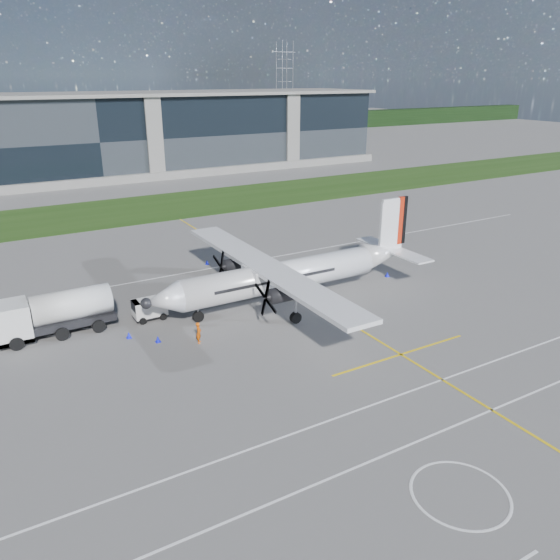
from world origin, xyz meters
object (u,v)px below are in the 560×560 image
at_px(pylon_east, 284,86).
at_px(fuel_tanker_truck, 46,316).
at_px(ground_crew_person, 199,331).
at_px(safety_cone_fwd, 129,335).
at_px(baggage_tug, 150,309).
at_px(safety_cone_stbdwing, 207,262).
at_px(safety_cone_nose_port, 158,339).
at_px(turboprop_aircraft, 290,258).
at_px(safety_cone_tail, 387,274).

bearing_deg(pylon_east, fuel_tanker_truck, -126.40).
distance_m(ground_crew_person, safety_cone_fwd, 5.55).
bearing_deg(baggage_tug, safety_cone_stbdwing, 47.88).
height_order(pylon_east, fuel_tanker_truck, pylon_east).
distance_m(fuel_tanker_truck, safety_cone_nose_port, 8.76).
height_order(pylon_east, baggage_tug, pylon_east).
relative_size(pylon_east, fuel_tanker_truck, 3.34).
bearing_deg(safety_cone_fwd, safety_cone_stbdwing, 47.59).
xyz_separation_m(baggage_tug, safety_cone_nose_port, (-0.78, -4.37, -0.60)).
bearing_deg(turboprop_aircraft, safety_cone_nose_port, -171.76).
distance_m(fuel_tanker_truck, baggage_tug, 7.78).
xyz_separation_m(safety_cone_nose_port, safety_cone_stbdwing, (10.21, 14.79, 0.00)).
xyz_separation_m(baggage_tug, safety_cone_stbdwing, (9.42, 10.42, -0.60)).
bearing_deg(baggage_tug, pylon_east, 55.84).
relative_size(turboprop_aircraft, safety_cone_fwd, 53.74).
height_order(turboprop_aircraft, ground_crew_person, turboprop_aircraft).
bearing_deg(safety_cone_stbdwing, pylon_east, 56.56).
height_order(safety_cone_fwd, safety_cone_stbdwing, same).
bearing_deg(ground_crew_person, safety_cone_fwd, 80.68).
distance_m(fuel_tanker_truck, ground_crew_person, 11.76).
xyz_separation_m(ground_crew_person, safety_cone_fwd, (-4.35, 3.38, -0.69)).
relative_size(safety_cone_fwd, safety_cone_nose_port, 1.00).
height_order(baggage_tug, ground_crew_person, ground_crew_person).
bearing_deg(turboprop_aircraft, ground_crew_person, -160.88).
relative_size(fuel_tanker_truck, safety_cone_nose_port, 17.98).
xyz_separation_m(safety_cone_fwd, safety_cone_tail, (25.93, 0.59, 0.00)).
bearing_deg(safety_cone_nose_port, fuel_tanker_truck, 143.07).
bearing_deg(ground_crew_person, safety_cone_tail, -51.12).
xyz_separation_m(pylon_east, safety_cone_tail, (-72.23, -143.04, -14.75)).
distance_m(pylon_east, ground_crew_person, 174.96).
distance_m(fuel_tanker_truck, safety_cone_stbdwing, 19.68).
bearing_deg(ground_crew_person, pylon_east, -4.07).
bearing_deg(safety_cone_stbdwing, safety_cone_fwd, -132.41).
relative_size(turboprop_aircraft, fuel_tanker_truck, 2.99).
xyz_separation_m(baggage_tug, ground_crew_person, (1.86, -6.00, 0.10)).
bearing_deg(pylon_east, safety_cone_stbdwing, -123.44).
height_order(turboprop_aircraft, safety_cone_fwd, turboprop_aircraft).
xyz_separation_m(fuel_tanker_truck, safety_cone_stbdwing, (17.12, 9.60, -1.44)).
height_order(safety_cone_fwd, safety_cone_tail, same).
relative_size(ground_crew_person, safety_cone_fwd, 3.76).
distance_m(safety_cone_tail, safety_cone_stbdwing, 18.75).
height_order(fuel_tanker_truck, ground_crew_person, fuel_tanker_truck).
bearing_deg(pylon_east, safety_cone_nose_port, -123.56).
relative_size(baggage_tug, safety_cone_tail, 5.63).
bearing_deg(ground_crew_person, baggage_tug, 45.65).
distance_m(fuel_tanker_truck, safety_cone_tail, 31.30).
bearing_deg(safety_cone_tail, ground_crew_person, -169.59).
distance_m(pylon_east, safety_cone_nose_port, 175.08).
bearing_deg(baggage_tug, safety_cone_nose_port, -100.16).
relative_size(safety_cone_tail, safety_cone_stbdwing, 1.00).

